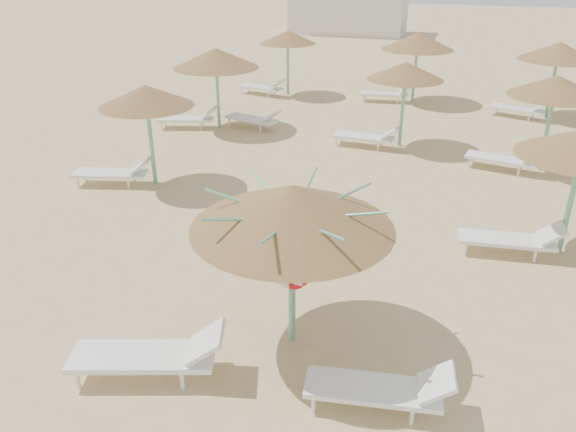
% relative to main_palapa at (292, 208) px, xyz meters
% --- Properties ---
extents(ground, '(120.00, 120.00, 0.00)m').
position_rel_main_palapa_xyz_m(ground, '(-0.34, -0.04, -2.36)').
color(ground, '#D2B080').
rests_on(ground, ground).
extents(main_palapa, '(3.03, 3.03, 2.71)m').
position_rel_main_palapa_xyz_m(main_palapa, '(0.00, 0.00, 0.00)').
color(main_palapa, '#69B696').
rests_on(main_palapa, ground).
extents(lounger_main_a, '(2.36, 1.32, 0.82)m').
position_rel_main_palapa_xyz_m(lounger_main_a, '(-1.69, -1.42, -1.96)').
color(lounger_main_a, white).
rests_on(lounger_main_a, ground).
extents(lounger_main_b, '(2.05, 0.86, 0.72)m').
position_rel_main_palapa_xyz_m(lounger_main_b, '(1.61, -1.07, -2.01)').
color(lounger_main_b, white).
rests_on(lounger_main_b, ground).
extents(palapa_field, '(19.08, 14.50, 2.72)m').
position_rel_main_palapa_xyz_m(palapa_field, '(1.88, 10.64, -0.04)').
color(palapa_field, '#69B696').
rests_on(palapa_field, ground).
extents(service_hut, '(8.40, 4.40, 3.25)m').
position_rel_main_palapa_xyz_m(service_hut, '(-6.34, 34.96, -0.71)').
color(service_hut, silver).
rests_on(service_hut, ground).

